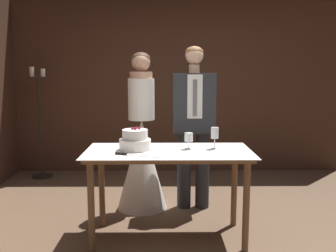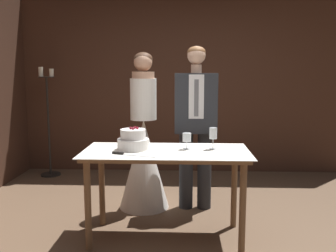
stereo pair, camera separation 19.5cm
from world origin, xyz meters
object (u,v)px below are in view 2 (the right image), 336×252
cake_table (166,162)px  tiered_cake (133,140)px  wine_glass_near (213,134)px  wine_glass_middle (187,138)px  bride (144,152)px  cake_knife (125,154)px  candle_stand (49,127)px  groom (196,120)px

cake_table → tiered_cake: tiered_cake is taller
cake_table → wine_glass_near: 0.48m
wine_glass_middle → bride: size_ratio=0.09×
cake_knife → wine_glass_near: size_ratio=1.95×
candle_stand → cake_table: bearing=-48.1°
wine_glass_near → bride: (-0.69, 0.68, -0.32)m
wine_glass_middle → groom: bearing=81.9°
tiered_cake → wine_glass_middle: bearing=3.7°
wine_glass_middle → groom: size_ratio=0.08×
cake_table → bride: (-0.28, 0.76, -0.08)m
wine_glass_near → bride: 1.02m
wine_glass_middle → candle_stand: bearing=135.7°
tiered_cake → wine_glass_middle: 0.48m
tiered_cake → bride: size_ratio=0.17×
groom → candle_stand: size_ratio=1.13×
bride → wine_glass_middle: bearing=-56.4°
tiered_cake → candle_stand: bearing=127.3°
cake_knife → bride: 0.97m
tiered_cake → wine_glass_near: (0.71, 0.04, 0.05)m
cake_table → candle_stand: (-1.77, 1.97, 0.00)m
wine_glass_middle → bride: (-0.46, 0.69, -0.28)m
cake_knife → wine_glass_near: (0.74, 0.27, 0.12)m
wine_glass_middle → candle_stand: candle_stand is taller
cake_table → candle_stand: 2.65m
groom → cake_knife: bearing=-122.8°
wine_glass_middle → bride: 0.88m
cake_knife → bride: bearing=104.5°
groom → candle_stand: groom is taller
tiered_cake → cake_knife: size_ratio=0.74×
bride → candle_stand: (-1.49, 1.21, 0.09)m
wine_glass_near → wine_glass_middle: 0.24m
cake_table → cake_knife: (-0.33, -0.19, 0.11)m
tiered_cake → groom: groom is taller
cake_table → cake_knife: bearing=-150.7°
tiered_cake → candle_stand: 2.43m
cake_table → cake_knife: size_ratio=3.87×
groom → tiered_cake: bearing=-128.4°
cake_knife → wine_glass_middle: size_ratio=2.58×
wine_glass_near → wine_glass_middle: size_ratio=1.32×
bride → groom: bearing=-0.1°
bride → candle_stand: size_ratio=1.09×
tiered_cake → wine_glass_near: bearing=3.5°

